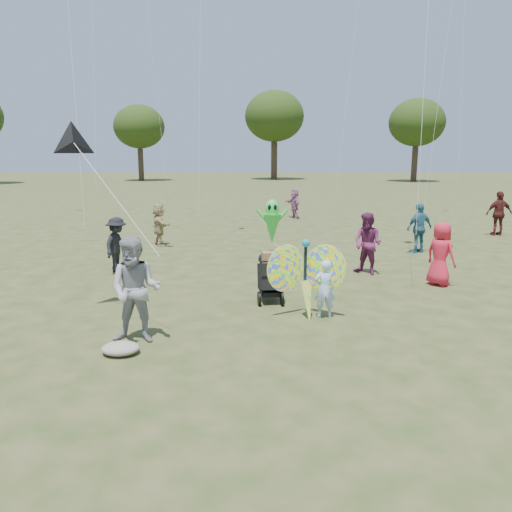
{
  "coord_description": "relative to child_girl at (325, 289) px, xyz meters",
  "views": [
    {
      "loc": [
        -0.19,
        -8.39,
        3.12
      ],
      "look_at": [
        -0.2,
        1.5,
        1.1
      ],
      "focal_mm": 35.0,
      "sensor_mm": 36.0,
      "label": 1
    }
  ],
  "objects": [
    {
      "name": "crowd_j",
      "position": [
        0.56,
        15.45,
        0.15
      ],
      "size": [
        0.89,
        1.4,
        1.45
      ],
      "primitive_type": "imported",
      "rotation": [
        0.0,
        0.0,
        5.09
      ],
      "color": "#A45E90",
      "rests_on": "ground"
    },
    {
      "name": "grey_bag",
      "position": [
        -3.48,
        -1.82,
        -0.47
      ],
      "size": [
        0.6,
        0.49,
        0.19
      ],
      "primitive_type": "ellipsoid",
      "color": "gray",
      "rests_on": "ground"
    },
    {
      "name": "crowd_b",
      "position": [
        -5.05,
        3.85,
        0.17
      ],
      "size": [
        0.8,
        1.07,
        1.48
      ],
      "primitive_type": "imported",
      "rotation": [
        0.0,
        0.0,
        1.29
      ],
      "color": "black",
      "rests_on": "ground"
    },
    {
      "name": "crowd_a",
      "position": [
        3.12,
        2.47,
        0.2
      ],
      "size": [
        0.83,
        0.9,
        1.54
      ],
      "primitive_type": "imported",
      "rotation": [
        0.0,
        0.0,
        2.17
      ],
      "color": "red",
      "rests_on": "ground"
    },
    {
      "name": "adult_man",
      "position": [
        -3.33,
        -1.27,
        0.33
      ],
      "size": [
        0.92,
        0.74,
        1.81
      ],
      "primitive_type": "imported",
      "rotation": [
        0.0,
        0.0,
        -0.07
      ],
      "color": "#97979C",
      "rests_on": "ground"
    },
    {
      "name": "crowd_d",
      "position": [
        -4.69,
        7.84,
        0.16
      ],
      "size": [
        0.98,
        1.41,
        1.47
      ],
      "primitive_type": "imported",
      "rotation": [
        0.0,
        0.0,
        2.02
      ],
      "color": "tan",
      "rests_on": "ground"
    },
    {
      "name": "delta_kite_rig",
      "position": [
        -4.7,
        0.18,
        2.76
      ],
      "size": [
        2.25,
        1.69,
        2.3
      ],
      "color": "black",
      "rests_on": "ground"
    },
    {
      "name": "tree_line",
      "position": [
        2.54,
        44.09,
        6.29
      ],
      "size": [
        91.78,
        33.6,
        10.79
      ],
      "color": "#3A2D21",
      "rests_on": "ground"
    },
    {
      "name": "butterfly_kite",
      "position": [
        -0.36,
        0.02,
        0.21
      ],
      "size": [
        1.74,
        0.75,
        1.75
      ],
      "color": "#FF282D",
      "rests_on": "ground"
    },
    {
      "name": "jogging_stroller",
      "position": [
        -1.02,
        1.17,
        0.04
      ],
      "size": [
        0.57,
        1.08,
        1.09
      ],
      "rotation": [
        0.0,
        0.0,
        0.12
      ],
      "color": "black",
      "rests_on": "ground"
    },
    {
      "name": "crowd_c",
      "position": [
        3.91,
        6.55,
        0.23
      ],
      "size": [
        1.02,
        0.73,
        1.61
      ],
      "primitive_type": "imported",
      "rotation": [
        0.0,
        0.0,
        3.54
      ],
      "color": "#306D85",
      "rests_on": "ground"
    },
    {
      "name": "crowd_e",
      "position": [
        1.61,
        3.61,
        0.25
      ],
      "size": [
        1.0,
        1.0,
        1.63
      ],
      "primitive_type": "imported",
      "rotation": [
        0.0,
        0.0,
        5.51
      ],
      "color": "#69234E",
      "rests_on": "ground"
    },
    {
      "name": "alien_kite",
      "position": [
        -0.82,
        6.36,
        0.4
      ],
      "size": [
        1.12,
        0.69,
        1.74
      ],
      "color": "#33DC44",
      "rests_on": "ground"
    },
    {
      "name": "child_girl",
      "position": [
        0.0,
        0.0,
        0.0
      ],
      "size": [
        0.43,
        0.29,
        1.14
      ],
      "primitive_type": "imported",
      "rotation": [
        0.0,
        0.0,
        3.2
      ],
      "color": "#B4D3FF",
      "rests_on": "ground"
    },
    {
      "name": "ground",
      "position": [
        -1.12,
        -0.9,
        -0.57
      ],
      "size": [
        160.0,
        160.0,
        0.0
      ],
      "primitive_type": "plane",
      "color": "#51592B",
      "rests_on": "ground"
    },
    {
      "name": "crowd_h",
      "position": [
        8.13,
        10.05,
        0.29
      ],
      "size": [
        1.04,
        0.49,
        1.72
      ],
      "primitive_type": "imported",
      "rotation": [
        0.0,
        0.0,
        3.21
      ],
      "color": "#4F1D1A",
      "rests_on": "ground"
    }
  ]
}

